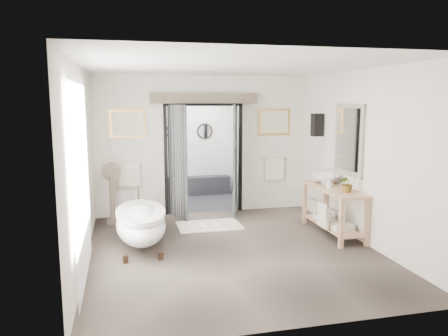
# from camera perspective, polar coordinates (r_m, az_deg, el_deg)

# --- Properties ---
(ground_plane) EXTENTS (5.00, 5.00, 0.00)m
(ground_plane) POSITION_cam_1_polar(r_m,az_deg,el_deg) (7.13, 1.12, -10.71)
(ground_plane) COLOR brown
(room_shell) EXTENTS (4.52, 5.02, 2.91)m
(room_shell) POSITION_cam_1_polar(r_m,az_deg,el_deg) (6.62, 1.11, 4.26)
(room_shell) COLOR silver
(room_shell) RESTS_ON ground_plane
(shower_room) EXTENTS (2.22, 2.01, 2.51)m
(shower_room) POSITION_cam_1_polar(r_m,az_deg,el_deg) (10.73, -4.12, 0.91)
(shower_room) COLOR black
(shower_room) RESTS_ON ground_plane
(back_wall_dressing) EXTENTS (3.82, 0.79, 2.52)m
(back_wall_dressing) POSITION_cam_1_polar(r_m,az_deg,el_deg) (9.02, -2.48, 3.61)
(back_wall_dressing) COLOR black
(back_wall_dressing) RESTS_ON ground_plane
(clawfoot_tub) EXTENTS (0.79, 1.77, 0.86)m
(clawfoot_tub) POSITION_cam_1_polar(r_m,az_deg,el_deg) (7.25, -10.81, -7.05)
(clawfoot_tub) COLOR #412E21
(clawfoot_tub) RESTS_ON ground_plane
(vanity) EXTENTS (0.57, 1.60, 0.85)m
(vanity) POSITION_cam_1_polar(r_m,az_deg,el_deg) (8.05, 14.00, -4.94)
(vanity) COLOR tan
(vanity) RESTS_ON ground_plane
(pedestal_mirror) EXTENTS (0.36, 0.23, 1.21)m
(pedestal_mirror) POSITION_cam_1_polar(r_m,az_deg,el_deg) (8.73, -14.42, -3.78)
(pedestal_mirror) COLOR brown
(pedestal_mirror) RESTS_ON ground_plane
(rug) EXTENTS (1.20, 0.81, 0.01)m
(rug) POSITION_cam_1_polar(r_m,az_deg,el_deg) (8.45, -1.93, -7.51)
(rug) COLOR beige
(rug) RESTS_ON ground_plane
(slippers) EXTENTS (0.35, 0.27, 0.05)m
(slippers) POSITION_cam_1_polar(r_m,az_deg,el_deg) (8.30, -1.94, -7.57)
(slippers) COLOR white
(slippers) RESTS_ON rug
(basin) EXTENTS (0.63, 0.63, 0.18)m
(basin) POSITION_cam_1_polar(r_m,az_deg,el_deg) (8.26, 13.10, -1.46)
(basin) COLOR white
(basin) RESTS_ON vanity
(plant) EXTENTS (0.32, 0.29, 0.32)m
(plant) POSITION_cam_1_polar(r_m,az_deg,el_deg) (7.60, 15.86, -1.94)
(plant) COLOR gray
(plant) RESTS_ON vanity
(soap_bottle_a) EXTENTS (0.11, 0.11, 0.18)m
(soap_bottle_a) POSITION_cam_1_polar(r_m,az_deg,el_deg) (7.92, 13.64, -1.92)
(soap_bottle_a) COLOR gray
(soap_bottle_a) RESTS_ON vanity
(soap_bottle_b) EXTENTS (0.13, 0.13, 0.15)m
(soap_bottle_b) POSITION_cam_1_polar(r_m,az_deg,el_deg) (8.49, 12.08, -1.25)
(soap_bottle_b) COLOR gray
(soap_bottle_b) RESTS_ON vanity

